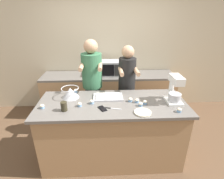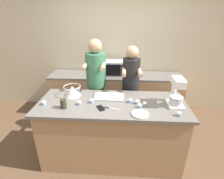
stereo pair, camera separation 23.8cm
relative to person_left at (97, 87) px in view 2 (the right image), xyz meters
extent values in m
plane|color=brown|center=(0.30, -0.63, -0.91)|extent=(16.00, 16.00, 0.00)
cube|color=beige|center=(0.30, 1.09, 0.44)|extent=(10.00, 0.06, 2.70)
cube|color=#A87F56|center=(0.30, -0.63, -0.46)|extent=(1.97, 0.78, 0.91)
cube|color=#66605B|center=(0.30, -0.63, 0.02)|extent=(2.05, 0.83, 0.04)
cube|color=#A87F56|center=(0.30, 0.74, -0.49)|extent=(2.80, 0.60, 0.84)
cube|color=#66605B|center=(0.30, 0.74, -0.05)|extent=(2.80, 0.60, 0.04)
cylinder|color=#232328|center=(0.00, 0.00, -0.44)|extent=(0.26, 0.26, 0.93)
cylinder|color=#38704C|center=(0.00, 0.00, 0.31)|extent=(0.33, 0.33, 0.56)
sphere|color=tan|center=(0.00, 0.00, 0.70)|extent=(0.22, 0.22, 0.22)
cylinder|color=tan|center=(-0.14, -0.17, 0.43)|extent=(0.06, 0.34, 0.06)
cylinder|color=tan|center=(0.14, -0.17, 0.43)|extent=(0.06, 0.34, 0.06)
cylinder|color=#232328|center=(0.59, 0.00, -0.50)|extent=(0.22, 0.22, 0.83)
cylinder|color=black|center=(0.59, 0.00, 0.21)|extent=(0.29, 0.29, 0.59)
sphere|color=tan|center=(0.59, 0.00, 0.61)|extent=(0.20, 0.20, 0.20)
cylinder|color=tan|center=(0.46, -0.17, 0.34)|extent=(0.06, 0.34, 0.06)
cylinder|color=tan|center=(0.71, -0.17, 0.34)|extent=(0.06, 0.34, 0.06)
cube|color=white|center=(1.15, -0.64, 0.06)|extent=(0.20, 0.30, 0.03)
cylinder|color=white|center=(1.15, -0.52, 0.20)|extent=(0.07, 0.07, 0.25)
cube|color=white|center=(1.15, -0.65, 0.37)|extent=(0.13, 0.26, 0.10)
cylinder|color=#BCBCC1|center=(1.15, -0.67, 0.13)|extent=(0.17, 0.17, 0.11)
cone|color=#BCBCC1|center=(-0.29, -0.44, 0.11)|extent=(0.25, 0.25, 0.15)
torus|color=#BCBCC1|center=(-0.29, -0.44, 0.19)|extent=(0.25, 0.25, 0.01)
cube|color=#BCBCC1|center=(0.25, -0.48, 0.05)|extent=(0.43, 0.25, 0.02)
cube|color=white|center=(0.25, -0.48, 0.07)|extent=(0.35, 0.20, 0.02)
cube|color=#B7B7BC|center=(0.27, 0.74, 0.12)|extent=(0.54, 0.32, 0.30)
cube|color=black|center=(0.22, 0.57, 0.12)|extent=(0.36, 0.01, 0.24)
cube|color=#2D2D2D|center=(0.46, 0.57, 0.12)|extent=(0.11, 0.01, 0.24)
cube|color=black|center=(0.17, -0.79, 0.05)|extent=(0.13, 0.16, 0.01)
cube|color=black|center=(0.17, -0.79, 0.05)|extent=(0.11, 0.14, 0.00)
cylinder|color=#332D1E|center=(-0.31, -0.81, 0.10)|extent=(0.08, 0.08, 0.12)
cylinder|color=beige|center=(0.67, -0.92, 0.05)|extent=(0.21, 0.21, 0.02)
cube|color=#BCBCC1|center=(0.35, -0.80, 0.04)|extent=(0.14, 0.05, 0.01)
cube|color=black|center=(0.24, -0.78, 0.04)|extent=(0.08, 0.04, 0.01)
cylinder|color=#759EC6|center=(0.56, -0.61, 0.06)|extent=(0.05, 0.05, 0.03)
ellipsoid|color=beige|center=(0.56, -0.61, 0.08)|extent=(0.06, 0.06, 0.03)
cylinder|color=#759EC6|center=(0.75, -0.69, 0.06)|extent=(0.05, 0.05, 0.03)
ellipsoid|color=beige|center=(0.75, -0.69, 0.08)|extent=(0.06, 0.06, 0.03)
cylinder|color=#759EC6|center=(-0.61, -0.74, 0.06)|extent=(0.05, 0.05, 0.03)
ellipsoid|color=beige|center=(-0.61, -0.74, 0.08)|extent=(0.06, 0.06, 0.03)
cylinder|color=#759EC6|center=(-0.25, -0.26, 0.06)|extent=(0.05, 0.05, 0.03)
ellipsoid|color=beige|center=(-0.25, -0.26, 0.08)|extent=(0.06, 0.06, 0.03)
cylinder|color=#759EC6|center=(0.03, -0.65, 0.06)|extent=(0.05, 0.05, 0.03)
ellipsoid|color=beige|center=(0.03, -0.65, 0.08)|extent=(0.06, 0.06, 0.03)
cylinder|color=#759EC6|center=(1.13, -0.92, 0.06)|extent=(0.05, 0.05, 0.03)
ellipsoid|color=beige|center=(1.13, -0.92, 0.08)|extent=(0.06, 0.06, 0.03)
cylinder|color=#759EC6|center=(0.65, -0.64, 0.06)|extent=(0.05, 0.05, 0.03)
ellipsoid|color=beige|center=(0.65, -0.64, 0.08)|extent=(0.06, 0.06, 0.03)
cylinder|color=#759EC6|center=(-0.13, -0.71, 0.06)|extent=(0.05, 0.05, 0.03)
ellipsoid|color=beige|center=(-0.13, -0.71, 0.08)|extent=(0.06, 0.06, 0.03)
cylinder|color=#759EC6|center=(0.68, -0.74, 0.06)|extent=(0.05, 0.05, 0.03)
ellipsoid|color=beige|center=(0.68, -0.74, 0.08)|extent=(0.06, 0.06, 0.03)
camera|label=1|loc=(0.20, -2.76, 1.19)|focal=28.00mm
camera|label=2|loc=(0.44, -2.76, 1.19)|focal=28.00mm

